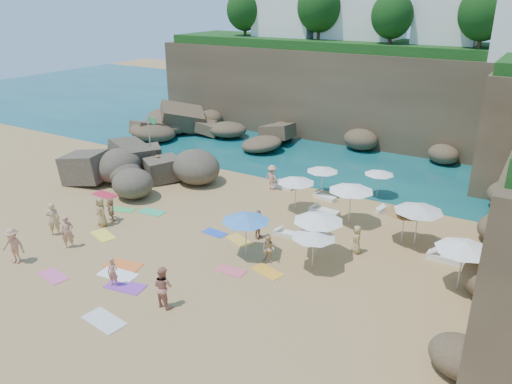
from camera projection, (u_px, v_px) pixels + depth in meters
The scene contains 50 objects.
ground at pixel (199, 235), 28.29m from camera, with size 120.00×120.00×0.00m, color tan.
seawater at pixel (373, 124), 52.11m from camera, with size 120.00×120.00×0.00m, color #0C4751.
cliff_back at pixel (380, 96), 45.70m from camera, with size 44.00×8.00×8.00m, color brown.
rock_promontory at pixel (209, 141), 46.29m from camera, with size 12.00×7.00×2.00m, color brown, non-canonical shape.
clifftop_buildings at pixel (402, 12), 43.18m from camera, with size 28.48×9.48×7.00m.
clifftop_trees at pixel (402, 15), 37.32m from camera, with size 35.60×23.82×4.40m.
marina_masts at pixel (240, 82), 58.94m from camera, with size 3.10×0.10×6.00m.
rock_outcrop at pixel (145, 182), 36.17m from camera, with size 7.36×5.52×2.94m, color brown, non-canonical shape.
flag_pole at pixel (151, 136), 37.45m from camera, with size 0.84×0.27×4.35m.
parasol_0 at pixel (322, 169), 33.20m from camera, with size 2.13×2.13×2.02m.
parasol_1 at pixel (379, 172), 33.03m from camera, with size 1.97×1.97×1.86m.
parasol_2 at pixel (296, 180), 30.75m from camera, with size 2.34×2.34×2.21m.
parasol_3 at pixel (419, 208), 26.18m from camera, with size 2.61×2.61×2.46m.
parasol_4 at pixel (464, 246), 22.29m from camera, with size 2.58×2.58×2.44m.
parasol_5 at pixel (351, 188), 28.81m from camera, with size 2.64×2.64×2.50m.
parasol_6 at pixel (405, 210), 26.73m from camera, with size 2.23×2.23×2.11m.
parasol_8 at pixel (314, 234), 24.09m from camera, with size 2.20×2.20×2.08m.
parasol_10 at pixel (246, 218), 25.28m from camera, with size 2.48×2.48×2.35m.
parasol_11 at pixel (319, 218), 25.07m from camera, with size 2.58×2.58×2.44m.
lounger_0 at pixel (282, 186), 35.08m from camera, with size 1.69×0.56×0.26m, color white.
lounger_1 at pixel (325, 197), 33.18m from camera, with size 1.59×0.53×0.25m, color white.
lounger_2 at pixel (390, 211), 31.07m from camera, with size 1.69×0.56×0.26m, color silver.
lounger_3 at pixel (324, 211), 30.94m from camera, with size 1.91×0.64×0.30m, color white.
lounger_4 at pixel (447, 258), 25.44m from camera, with size 1.99×0.66×0.31m, color white.
lounger_5 at pixel (288, 234), 28.08m from camera, with size 1.60×0.53×0.25m, color white.
towel_1 at pixel (53, 276), 24.13m from camera, with size 1.61×0.81×0.03m, color #DE5694.
towel_2 at pixel (123, 265), 25.08m from camera, with size 1.86×0.93×0.03m, color orange.
towel_3 at pixel (123, 210), 31.54m from camera, with size 1.48×0.74×0.03m, color #38C556.
towel_4 at pixel (103, 235), 28.19m from camera, with size 1.69×0.85×0.03m, color #FCE742.
towel_5 at pixel (104, 321), 20.84m from camera, with size 1.93×0.97×0.03m, color silver.
towel_6 at pixel (125, 286), 23.27m from camera, with size 1.86×0.93×0.03m, color purple.
towel_7 at pixel (105, 195), 33.84m from camera, with size 1.77×0.88×0.03m, color #D02443.
towel_8 at pixel (215, 233), 28.47m from camera, with size 1.45×0.72×0.03m, color blue.
towel_9 at pixel (231, 271), 24.59m from camera, with size 1.51×0.75×0.03m, color #E85A6D.
towel_10 at pixel (267, 272), 24.51m from camera, with size 1.62×0.81×0.03m, color #FDA828.
towel_11 at pixel (152, 212), 31.21m from camera, with size 1.69×0.84×0.03m, color #34B774.
towel_12 at pixel (239, 240), 27.60m from camera, with size 1.62×0.81×0.03m, color gold.
towel_13 at pixel (118, 275), 24.24m from camera, with size 1.92×0.96×0.03m, color white.
person_stand_0 at pixel (67, 232), 26.53m from camera, with size 0.66×0.44×1.82m, color tan.
person_stand_1 at pixel (163, 287), 21.51m from camera, with size 0.94×0.73×1.93m, color tan.
person_stand_2 at pixel (272, 177), 34.51m from camera, with size 1.15×0.47×1.77m, color #E0957F.
person_stand_3 at pixel (258, 224), 27.62m from camera, with size 0.98×0.41×1.68m, color #A06550.
person_stand_4 at pixel (357, 239), 26.07m from camera, with size 0.75×0.41×1.54m, color tan.
person_stand_5 at pixel (158, 168), 36.22m from camera, with size 1.78×0.51×1.92m, color tan.
person_stand_6 at pixel (53, 219), 27.97m from camera, with size 0.70×0.46×1.93m, color tan.
person_lie_0 at pixel (16, 258), 25.24m from camera, with size 1.23×1.90×0.51m, color tan.
person_lie_2 at pixel (103, 222), 29.30m from camera, with size 0.84×1.72×0.46m, color #9F814F.
person_lie_3 at pixel (112, 218), 29.94m from camera, with size 1.34×1.45×0.39m, color tan.
person_lie_4 at pixel (114, 283), 23.27m from camera, with size 0.51×1.40×0.34m, color #B7765B.
person_lie_5 at pixel (268, 257), 25.29m from camera, with size 0.70×1.45×0.55m, color #EABD85.
Camera 1 is at (15.93, -20.01, 12.74)m, focal length 35.00 mm.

